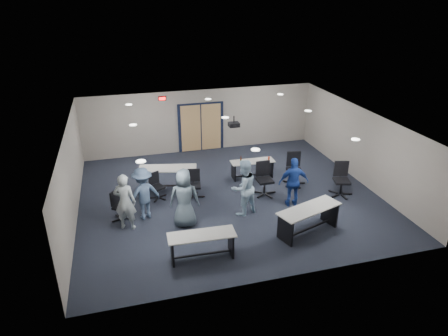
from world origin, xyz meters
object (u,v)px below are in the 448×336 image
object	(u,v)px
chair_back_d	(295,169)
chair_loose_right	(342,180)
table_front_right	(309,216)
person_plaid	(184,198)
chair_back_b	(194,185)
chair_back_c	(265,179)
person_navy	(294,182)
table_back_right	(252,166)
person_gray	(125,202)
table_back_left	(168,174)
table_front_left	(202,242)
person_back	(143,194)
chair_back_a	(157,186)
chair_loose_left	(121,206)
person_lightblue	(244,187)

from	to	relation	value
chair_back_d	chair_loose_right	bearing A→B (deg)	-34.18
table_front_right	person_plaid	distance (m)	3.67
table_front_right	chair_back_b	world-z (taller)	chair_back_b
chair_back_c	person_navy	distance (m)	1.16
table_back_right	person_gray	world-z (taller)	person_gray
table_back_left	person_plaid	distance (m)	2.57
table_front_left	chair_back_d	size ratio (longest dim) A/B	1.49
table_back_left	person_gray	size ratio (longest dim) A/B	1.20
table_back_right	person_plaid	world-z (taller)	person_plaid
table_front_left	chair_back_d	distance (m)	5.38
chair_back_c	person_back	bearing A→B (deg)	-174.02
chair_back_a	person_plaid	distance (m)	2.05
person_plaid	chair_loose_left	bearing A→B (deg)	-12.62
table_back_right	person_navy	world-z (taller)	person_navy
table_front_right	person_lightblue	world-z (taller)	person_lightblue
chair_back_c	person_plaid	bearing A→B (deg)	-158.48
chair_back_b	chair_back_c	distance (m)	2.44
chair_loose_left	chair_loose_right	size ratio (longest dim) A/B	0.83
chair_back_b	person_plaid	xyz separation A→B (m)	(-0.60, -1.61, 0.42)
chair_back_a	table_back_right	bearing A→B (deg)	-13.79
person_plaid	person_back	size ratio (longest dim) A/B	1.08
chair_back_d	chair_loose_left	world-z (taller)	chair_back_d
chair_loose_left	chair_back_a	bearing A→B (deg)	-12.53
table_front_right	chair_back_b	size ratio (longest dim) A/B	2.11
chair_back_a	table_front_left	bearing A→B (deg)	-103.76
chair_loose_left	chair_loose_right	world-z (taller)	chair_loose_right
chair_loose_right	person_plaid	xyz separation A→B (m)	(-5.54, -0.48, 0.33)
chair_back_a	chair_back_d	bearing A→B (deg)	-28.21
table_front_right	person_lightblue	size ratio (longest dim) A/B	1.15
chair_back_d	person_gray	bearing A→B (deg)	-157.08
chair_back_d	table_front_right	bearing A→B (deg)	-97.09
table_front_right	chair_loose_left	bearing A→B (deg)	139.23
chair_loose_left	person_back	size ratio (longest dim) A/B	0.58
table_front_right	chair_loose_right	bearing A→B (deg)	22.16
chair_back_a	chair_back_c	distance (m)	3.68
table_back_right	chair_back_c	size ratio (longest dim) A/B	1.42
chair_loose_left	person_gray	bearing A→B (deg)	-130.01
person_navy	person_back	size ratio (longest dim) A/B	0.99
table_back_right	chair_loose_right	bearing A→B (deg)	-39.40
chair_back_b	chair_loose_left	world-z (taller)	chair_back_b
table_back_right	table_front_right	bearing A→B (deg)	-83.36
table_front_left	chair_loose_right	distance (m)	5.83
table_front_left	person_plaid	distance (m)	1.77
person_back	table_front_right	bearing A→B (deg)	133.89
table_back_left	chair_back_d	world-z (taller)	chair_back_d
person_navy	person_plaid	bearing A→B (deg)	12.77
table_back_right	chair_loose_left	xyz separation A→B (m)	(-4.88, -1.84, 0.02)
person_plaid	person_lightblue	size ratio (longest dim) A/B	1.00
chair_back_c	table_back_right	bearing A→B (deg)	87.66
chair_back_b	person_back	world-z (taller)	person_back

